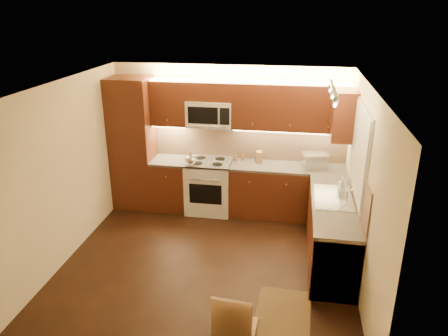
% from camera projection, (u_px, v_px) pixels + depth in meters
% --- Properties ---
extents(floor, '(4.00, 4.00, 0.01)m').
position_uv_depth(floor, '(207.00, 264.00, 6.10)').
color(floor, black).
rests_on(floor, ground).
extents(ceiling, '(4.00, 4.00, 0.01)m').
position_uv_depth(ceiling, '(204.00, 87.00, 5.21)').
color(ceiling, beige).
rests_on(ceiling, ground).
extents(wall_back, '(4.00, 0.01, 2.50)m').
position_uv_depth(wall_back, '(229.00, 138.00, 7.50)').
color(wall_back, beige).
rests_on(wall_back, ground).
extents(wall_front, '(4.00, 0.01, 2.50)m').
position_uv_depth(wall_front, '(159.00, 269.00, 3.81)').
color(wall_front, beige).
rests_on(wall_front, ground).
extents(wall_left, '(0.01, 4.00, 2.50)m').
position_uv_depth(wall_left, '(64.00, 173.00, 5.97)').
color(wall_left, beige).
rests_on(wall_left, ground).
extents(wall_right, '(0.01, 4.00, 2.50)m').
position_uv_depth(wall_right, '(364.00, 193.00, 5.35)').
color(wall_right, beige).
rests_on(wall_right, ground).
extents(pantry, '(0.70, 0.60, 2.30)m').
position_uv_depth(pantry, '(133.00, 144.00, 7.51)').
color(pantry, '#401D0D').
rests_on(pantry, floor).
extents(base_cab_back_left, '(0.62, 0.60, 0.86)m').
position_uv_depth(base_cab_back_left, '(171.00, 184.00, 7.67)').
color(base_cab_back_left, '#401D0D').
rests_on(base_cab_back_left, floor).
extents(counter_back_left, '(0.62, 0.60, 0.04)m').
position_uv_depth(counter_back_left, '(170.00, 161.00, 7.51)').
color(counter_back_left, '#3B3836').
rests_on(counter_back_left, base_cab_back_left).
extents(base_cab_back_right, '(1.92, 0.60, 0.86)m').
position_uv_depth(base_cab_back_right, '(287.00, 192.00, 7.35)').
color(base_cab_back_right, '#401D0D').
rests_on(base_cab_back_right, floor).
extents(counter_back_right, '(1.92, 0.60, 0.04)m').
position_uv_depth(counter_back_right, '(288.00, 168.00, 7.19)').
color(counter_back_right, '#3B3836').
rests_on(counter_back_right, base_cab_back_right).
extents(base_cab_right, '(0.60, 2.00, 0.86)m').
position_uv_depth(base_cab_right, '(331.00, 233.00, 6.05)').
color(base_cab_right, '#401D0D').
rests_on(base_cab_right, floor).
extents(counter_right, '(0.60, 2.00, 0.04)m').
position_uv_depth(counter_right, '(334.00, 204.00, 5.89)').
color(counter_right, '#3B3836').
rests_on(counter_right, base_cab_right).
extents(dishwasher, '(0.58, 0.60, 0.84)m').
position_uv_depth(dishwasher, '(335.00, 260.00, 5.41)').
color(dishwasher, silver).
rests_on(dishwasher, floor).
extents(backsplash_back, '(3.30, 0.02, 0.60)m').
position_uv_depth(backsplash_back, '(249.00, 142.00, 7.45)').
color(backsplash_back, tan).
rests_on(backsplash_back, wall_back).
extents(backsplash_right, '(0.02, 2.00, 0.60)m').
position_uv_depth(backsplash_right, '(359.00, 184.00, 5.73)').
color(backsplash_right, tan).
rests_on(backsplash_right, wall_right).
extents(upper_cab_back_left, '(0.62, 0.35, 0.75)m').
position_uv_depth(upper_cab_back_left, '(170.00, 103.00, 7.27)').
color(upper_cab_back_left, '#401D0D').
rests_on(upper_cab_back_left, wall_back).
extents(upper_cab_back_right, '(1.92, 0.35, 0.75)m').
position_uv_depth(upper_cab_back_right, '(292.00, 107.00, 6.95)').
color(upper_cab_back_right, '#401D0D').
rests_on(upper_cab_back_right, wall_back).
extents(upper_cab_bridge, '(0.76, 0.35, 0.31)m').
position_uv_depth(upper_cab_bridge, '(210.00, 91.00, 7.08)').
color(upper_cab_bridge, '#401D0D').
rests_on(upper_cab_bridge, wall_back).
extents(upper_cab_right_corner, '(0.35, 0.50, 0.75)m').
position_uv_depth(upper_cab_right_corner, '(344.00, 115.00, 6.44)').
color(upper_cab_right_corner, '#401D0D').
rests_on(upper_cab_right_corner, wall_right).
extents(stove, '(0.76, 0.65, 0.92)m').
position_uv_depth(stove, '(209.00, 186.00, 7.53)').
color(stove, silver).
rests_on(stove, floor).
extents(microwave, '(0.76, 0.38, 0.44)m').
position_uv_depth(microwave, '(210.00, 113.00, 7.20)').
color(microwave, silver).
rests_on(microwave, wall_back).
extents(window_frame, '(0.03, 1.44, 1.24)m').
position_uv_depth(window_frame, '(360.00, 152.00, 5.73)').
color(window_frame, silver).
rests_on(window_frame, wall_right).
extents(window_blinds, '(0.02, 1.36, 1.16)m').
position_uv_depth(window_blinds, '(359.00, 152.00, 5.73)').
color(window_blinds, silver).
rests_on(window_blinds, wall_right).
extents(sink, '(0.52, 0.86, 0.15)m').
position_uv_depth(sink, '(334.00, 193.00, 6.00)').
color(sink, silver).
rests_on(sink, counter_right).
extents(faucet, '(0.20, 0.04, 0.30)m').
position_uv_depth(faucet, '(348.00, 189.00, 5.94)').
color(faucet, silver).
rests_on(faucet, counter_right).
extents(track_light_bar, '(0.04, 1.20, 0.03)m').
position_uv_depth(track_light_bar, '(333.00, 88.00, 5.35)').
color(track_light_bar, silver).
rests_on(track_light_bar, ceiling).
extents(kettle, '(0.25, 0.25, 0.23)m').
position_uv_depth(kettle, '(191.00, 158.00, 7.16)').
color(kettle, silver).
rests_on(kettle, stove).
extents(toaster_oven, '(0.47, 0.40, 0.24)m').
position_uv_depth(toaster_oven, '(314.00, 160.00, 7.10)').
color(toaster_oven, silver).
rests_on(toaster_oven, counter_back_right).
extents(knife_block, '(0.11, 0.16, 0.20)m').
position_uv_depth(knife_block, '(259.00, 157.00, 7.34)').
color(knife_block, '#A5714A').
rests_on(knife_block, counter_back_right).
extents(spice_jar_a, '(0.05, 0.05, 0.09)m').
position_uv_depth(spice_jar_a, '(255.00, 159.00, 7.39)').
color(spice_jar_a, silver).
rests_on(spice_jar_a, counter_back_right).
extents(spice_jar_b, '(0.06, 0.06, 0.10)m').
position_uv_depth(spice_jar_b, '(236.00, 158.00, 7.41)').
color(spice_jar_b, brown).
rests_on(spice_jar_b, counter_back_right).
extents(spice_jar_c, '(0.06, 0.06, 0.09)m').
position_uv_depth(spice_jar_c, '(260.00, 160.00, 7.36)').
color(spice_jar_c, silver).
rests_on(spice_jar_c, counter_back_right).
extents(spice_jar_d, '(0.05, 0.05, 0.10)m').
position_uv_depth(spice_jar_d, '(243.00, 157.00, 7.45)').
color(spice_jar_d, '#99522D').
rests_on(spice_jar_d, counter_back_right).
extents(soap_bottle, '(0.12, 0.12, 0.22)m').
position_uv_depth(soap_bottle, '(342.00, 184.00, 6.21)').
color(soap_bottle, '#BCBCC1').
rests_on(soap_bottle, counter_right).
extents(rug, '(0.68, 0.98, 0.01)m').
position_uv_depth(rug, '(283.00, 314.00, 5.10)').
color(rug, black).
rests_on(rug, floor).
extents(dining_chair, '(0.43, 0.43, 0.89)m').
position_uv_depth(dining_chair, '(236.00, 327.00, 4.28)').
color(dining_chair, '#A5714A').
rests_on(dining_chair, floor).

